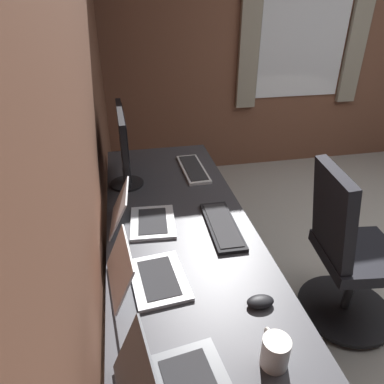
{
  "coord_description": "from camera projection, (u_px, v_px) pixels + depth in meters",
  "views": [
    {
      "loc": [
        -1.47,
        2.02,
        1.74
      ],
      "look_at": [
        -0.09,
        1.74,
        0.95
      ],
      "focal_mm": 33.19,
      "sensor_mm": 36.0,
      "label": 1
    }
  ],
  "objects": [
    {
      "name": "wall_back",
      "position": [
        72.0,
        118.0,
        1.44
      ],
      "size": [
        4.81,
        0.1,
        2.6
      ],
      "primitive_type": "cube",
      "color": "brown",
      "rests_on": "ground"
    },
    {
      "name": "wall_right",
      "position": [
        315.0,
        42.0,
        3.66
      ],
      "size": [
        0.1,
        4.94,
        2.6
      ],
      "primitive_type": "cube",
      "color": "brown",
      "rests_on": "ground"
    },
    {
      "name": "window_panel",
      "position": [
        305.0,
        32.0,
        3.53
      ],
      "size": [
        0.02,
        0.93,
        1.26
      ],
      "primitive_type": "cube",
      "color": "white"
    },
    {
      "name": "curtain_near",
      "position": [
        359.0,
        31.0,
        3.61
      ],
      "size": [
        0.05,
        0.2,
        1.42
      ],
      "primitive_type": "cube",
      "color": "#9E937F"
    },
    {
      "name": "curtain_far",
      "position": [
        250.0,
        34.0,
        3.41
      ],
      "size": [
        0.05,
        0.2,
        1.42
      ],
      "primitive_type": "cube",
      "color": "#9E937F"
    },
    {
      "name": "desk",
      "position": [
        182.0,
        243.0,
        1.75
      ],
      "size": [
        2.18,
        0.72,
        0.73
      ],
      "color": "#38383D",
      "rests_on": "ground"
    },
    {
      "name": "drawer_pedestal",
      "position": [
        178.0,
        293.0,
        1.89
      ],
      "size": [
        0.4,
        0.51,
        0.69
      ],
      "color": "#38383D",
      "rests_on": "ground"
    },
    {
      "name": "monitor_primary",
      "position": [
        124.0,
        144.0,
        2.02
      ],
      "size": [
        0.52,
        0.2,
        0.46
      ],
      "color": "black",
      "rests_on": "desk"
    },
    {
      "name": "laptop_leftmost",
      "position": [
        144.0,
        274.0,
        1.39
      ],
      "size": [
        0.32,
        0.33,
        0.2
      ],
      "color": "silver",
      "rests_on": "desk"
    },
    {
      "name": "laptop_center",
      "position": [
        140.0,
        216.0,
        1.75
      ],
      "size": [
        0.31,
        0.34,
        0.2
      ],
      "color": "silver",
      "rests_on": "desk"
    },
    {
      "name": "keyboard_main",
      "position": [
        193.0,
        169.0,
        2.31
      ],
      "size": [
        0.42,
        0.15,
        0.02
      ],
      "color": "silver",
      "rests_on": "desk"
    },
    {
      "name": "keyboard_spare",
      "position": [
        222.0,
        226.0,
        1.75
      ],
      "size": [
        0.42,
        0.15,
        0.02
      ],
      "color": "black",
      "rests_on": "desk"
    },
    {
      "name": "mouse_main",
      "position": [
        260.0,
        302.0,
        1.31
      ],
      "size": [
        0.06,
        0.1,
        0.03
      ],
      "primitive_type": "ellipsoid",
      "color": "black",
      "rests_on": "desk"
    },
    {
      "name": "coffee_mug",
      "position": [
        275.0,
        352.0,
        1.09
      ],
      "size": [
        0.13,
        0.09,
        0.11
      ],
      "color": "silver",
      "rests_on": "desk"
    },
    {
      "name": "office_chair",
      "position": [
        347.0,
        256.0,
        1.98
      ],
      "size": [
        0.56,
        0.58,
        0.97
      ],
      "color": "black",
      "rests_on": "ground"
    }
  ]
}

